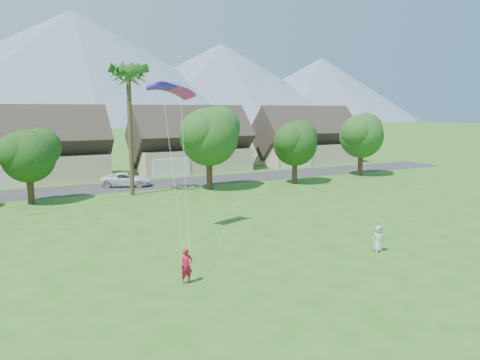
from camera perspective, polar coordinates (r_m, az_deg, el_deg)
ground at (r=22.57m, az=12.35°, el=-12.99°), size 500.00×500.00×0.00m
street at (r=52.39m, az=-12.45°, el=-0.65°), size 90.00×7.00×0.01m
kite_flyer at (r=22.73m, az=-6.53°, el=-10.38°), size 0.66×0.46×1.72m
watcher at (r=28.61m, az=16.50°, el=-6.87°), size 0.85×0.65×1.55m
parked_car at (r=51.99m, az=-13.67°, el=0.05°), size 5.84×4.42×1.47m
mountain_ridge at (r=277.71m, az=-23.54°, el=12.18°), size 540.00×240.00×70.00m
houses_row at (r=60.76m, az=-14.41°, el=3.79°), size 72.75×8.19×8.86m
tree_row at (r=45.70m, az=-11.95°, el=4.21°), size 62.27×6.67×8.45m
fan_palm at (r=46.05m, az=-13.48°, el=12.80°), size 3.00×3.00×13.80m
parafoil_kite at (r=30.84m, az=-8.33°, el=11.12°), size 3.52×1.51×0.50m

